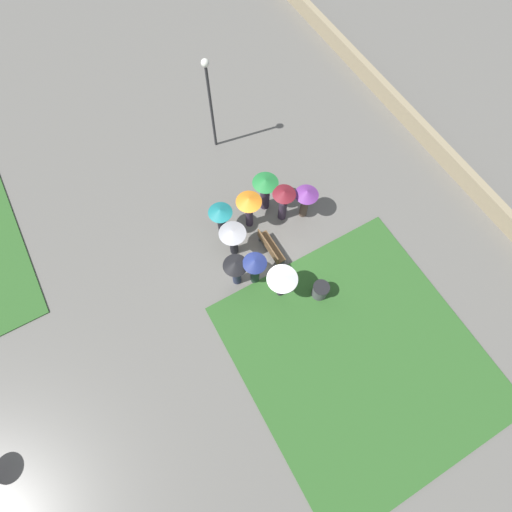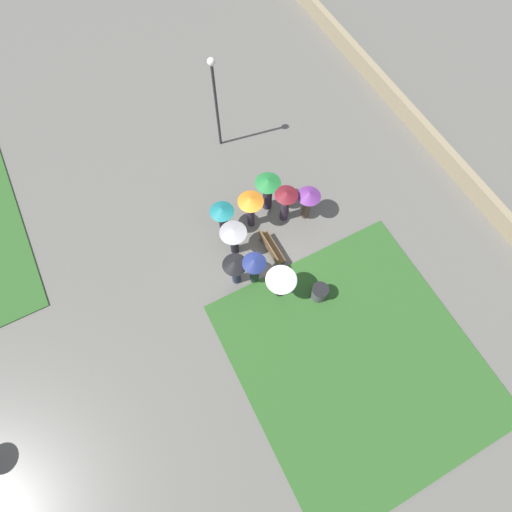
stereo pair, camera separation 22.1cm
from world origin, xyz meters
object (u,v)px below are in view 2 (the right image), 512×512
at_px(crowd_person_black, 235,267).
at_px(crowd_person_orange, 251,205).
at_px(crowd_person_teal, 223,216).
at_px(crowd_person_white, 281,281).
at_px(park_bench, 271,248).
at_px(crowd_person_grey, 234,236).
at_px(trash_bin, 319,293).
at_px(lamp_post, 215,94).
at_px(crowd_person_navy, 254,267).
at_px(crowd_person_maroon, 286,202).
at_px(crowd_person_purple, 308,199).
at_px(crowd_person_green, 268,190).

bearing_deg(crowd_person_black, crowd_person_orange, 117.68).
bearing_deg(crowd_person_teal, crowd_person_white, 151.64).
distance_m(park_bench, crowd_person_grey, 1.69).
relative_size(trash_bin, crowd_person_grey, 0.46).
xyz_separation_m(lamp_post, trash_bin, (-8.68, -0.12, -2.57)).
height_order(crowd_person_black, crowd_person_grey, crowd_person_black).
xyz_separation_m(crowd_person_navy, crowd_person_maroon, (1.96, -2.44, -0.01)).
relative_size(crowd_person_black, crowd_person_white, 1.01).
relative_size(crowd_person_purple, crowd_person_white, 0.99).
xyz_separation_m(crowd_person_green, crowd_person_navy, (-2.81, 2.07, 0.02)).
bearing_deg(crowd_person_grey, crowd_person_maroon, -137.51).
bearing_deg(trash_bin, crowd_person_green, -2.29).
bearing_deg(crowd_person_teal, crowd_person_grey, 139.41).
distance_m(park_bench, crowd_person_navy, 1.58).
height_order(park_bench, trash_bin, park_bench).
relative_size(crowd_person_green, crowd_person_maroon, 1.00).
xyz_separation_m(trash_bin, crowd_person_purple, (3.42, -1.41, 0.87)).
bearing_deg(trash_bin, crowd_person_teal, 24.28).
relative_size(crowd_person_green, crowd_person_white, 1.09).
relative_size(trash_bin, crowd_person_orange, 0.41).
bearing_deg(crowd_person_purple, crowd_person_navy, 116.55).
bearing_deg(trash_bin, crowd_person_grey, 31.23).
bearing_deg(crowd_person_black, lamp_post, 137.37).
distance_m(crowd_person_purple, crowd_person_maroon, 0.93).
height_order(trash_bin, crowd_person_green, crowd_person_green).
distance_m(lamp_post, crowd_person_white, 8.12).
bearing_deg(crowd_person_orange, crowd_person_navy, 8.10).
xyz_separation_m(trash_bin, crowd_person_navy, (1.80, 1.89, 0.88)).
bearing_deg(lamp_post, crowd_person_maroon, -172.31).
distance_m(lamp_post, trash_bin, 9.06).
bearing_deg(crowd_person_maroon, crowd_person_navy, 165.23).
relative_size(lamp_post, crowd_person_grey, 2.62).
bearing_deg(crowd_person_black, trash_bin, 27.84).
height_order(crowd_person_orange, crowd_person_grey, crowd_person_orange).
relative_size(trash_bin, crowd_person_black, 0.45).
height_order(park_bench, crowd_person_orange, crowd_person_orange).
xyz_separation_m(crowd_person_navy, crowd_person_white, (-1.00, -0.58, 0.14)).
xyz_separation_m(crowd_person_grey, crowd_person_navy, (-1.52, -0.12, -0.00)).
bearing_deg(crowd_person_teal, crowd_person_green, -123.35).
relative_size(crowd_person_black, crowd_person_teal, 1.03).
relative_size(crowd_person_orange, crowd_person_grey, 1.11).
bearing_deg(lamp_post, crowd_person_orange, 171.04).
xyz_separation_m(lamp_post, crowd_person_black, (-6.58, 2.42, -1.70)).
bearing_deg(crowd_person_grey, crowd_person_purple, -145.56).
relative_size(crowd_person_purple, crowd_person_green, 0.91).
height_order(lamp_post, crowd_person_navy, lamp_post).
bearing_deg(crowd_person_navy, lamp_post, 34.52).
height_order(crowd_person_black, crowd_person_maroon, crowd_person_maroon).
relative_size(crowd_person_grey, crowd_person_navy, 0.94).
distance_m(trash_bin, crowd_person_maroon, 3.90).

